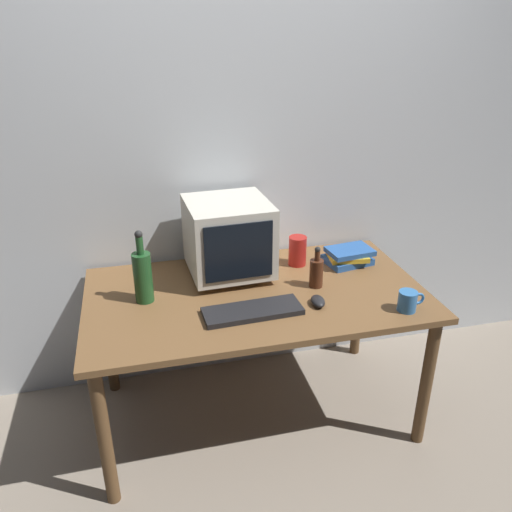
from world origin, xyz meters
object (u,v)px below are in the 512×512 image
crt_monitor (228,238)px  metal_canister (297,251)px  bottle_short (316,272)px  keyboard (253,311)px  book_stack (348,256)px  mug (408,301)px  computer_mouse (318,301)px  bottle_tall (143,275)px

crt_monitor → metal_canister: bearing=3.7°
bottle_short → keyboard: bearing=-153.9°
keyboard → book_stack: size_ratio=1.69×
bottle_short → mug: bottle_short is taller
crt_monitor → bottle_short: size_ratio=2.02×
keyboard → metal_canister: metal_canister is taller
computer_mouse → book_stack: size_ratio=0.40×
bottle_tall → mug: size_ratio=2.79×
metal_canister → keyboard: bearing=-128.8°
keyboard → bottle_short: size_ratio=2.09×
keyboard → crt_monitor: bearing=90.7°
crt_monitor → bottle_short: bearing=-31.1°
crt_monitor → computer_mouse: size_ratio=4.06×
computer_mouse → bottle_short: size_ratio=0.50×
mug → metal_canister: 0.63m
crt_monitor → keyboard: (0.02, -0.39, -0.18)m
metal_canister → bottle_tall: bearing=-166.0°
crt_monitor → keyboard: crt_monitor is taller
computer_mouse → book_stack: 0.46m
keyboard → bottle_tall: size_ratio=1.26×
computer_mouse → bottle_tall: bearing=170.1°
crt_monitor → computer_mouse: 0.53m
bottle_tall → bottle_short: bottle_tall is taller
crt_monitor → metal_canister: (0.36, 0.02, -0.12)m
mug → metal_canister: bearing=120.2°
book_stack → bottle_short: bearing=-141.7°
crt_monitor → bottle_tall: size_ratio=1.21×
bottle_tall → bottle_short: size_ratio=1.67×
metal_canister → mug: bearing=-59.8°
computer_mouse → bottle_short: (0.05, 0.17, 0.06)m
crt_monitor → computer_mouse: (0.32, -0.39, -0.17)m
computer_mouse → mug: (0.36, -0.13, 0.03)m
bottle_short → book_stack: size_ratio=0.81×
crt_monitor → bottle_short: 0.45m
keyboard → bottle_short: 0.39m
keyboard → metal_canister: (0.33, 0.41, 0.06)m
bottle_short → metal_canister: 0.25m
keyboard → bottle_tall: bottle_tall is taller
computer_mouse → bottle_tall: size_ratio=0.30×
bottle_tall → book_stack: (1.02, 0.14, -0.09)m
book_stack → crt_monitor: bearing=177.2°
bottle_tall → mug: 1.15m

